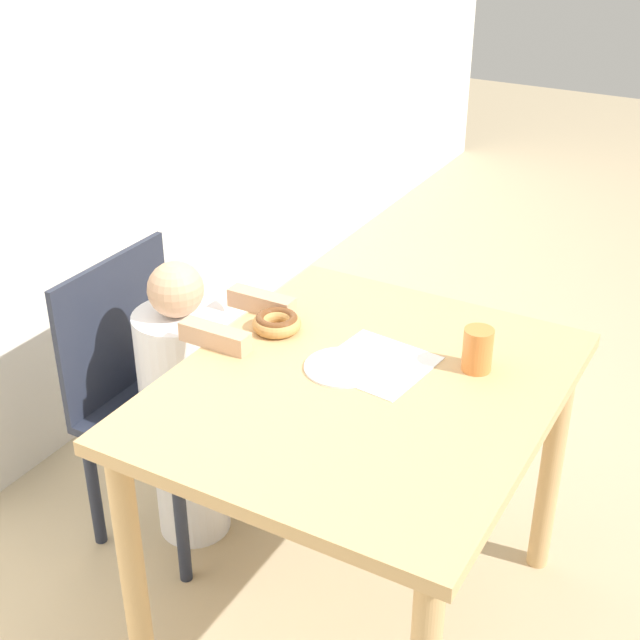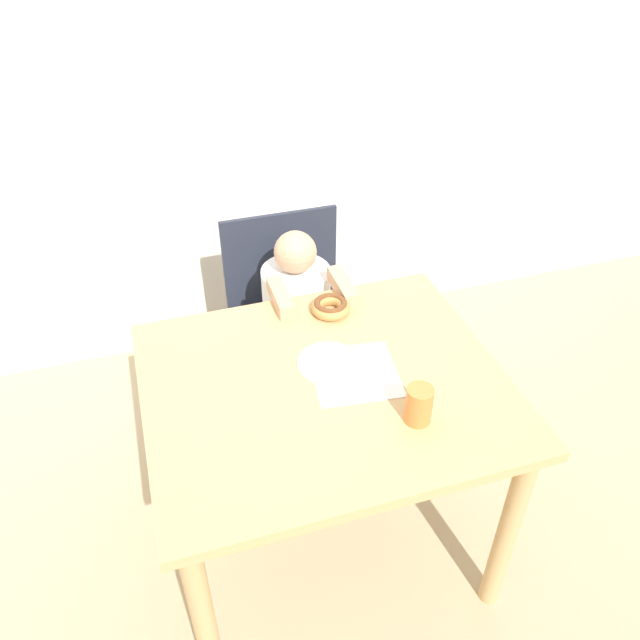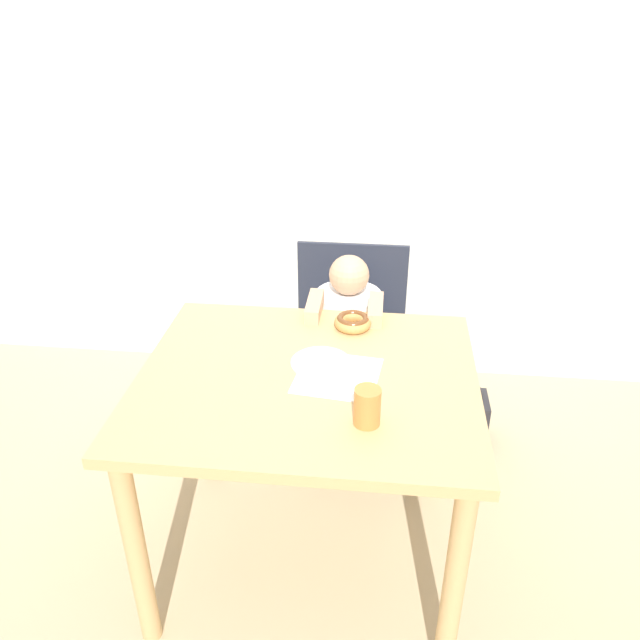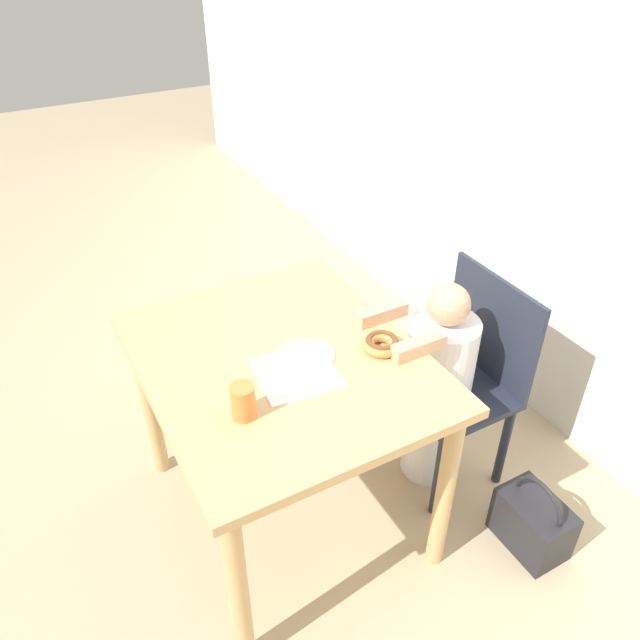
{
  "view_description": "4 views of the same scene",
  "coord_description": "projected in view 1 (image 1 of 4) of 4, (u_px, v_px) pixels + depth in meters",
  "views": [
    {
      "loc": [
        -1.57,
        -0.77,
        1.86
      ],
      "look_at": [
        0.02,
        0.13,
        0.87
      ],
      "focal_mm": 50.0,
      "sensor_mm": 36.0,
      "label": 1
    },
    {
      "loc": [
        -0.4,
        -1.21,
        1.95
      ],
      "look_at": [
        0.02,
        0.13,
        0.87
      ],
      "focal_mm": 35.0,
      "sensor_mm": 36.0,
      "label": 2
    },
    {
      "loc": [
        0.21,
        -1.53,
        1.78
      ],
      "look_at": [
        0.02,
        0.13,
        0.87
      ],
      "focal_mm": 35.0,
      "sensor_mm": 36.0,
      "label": 3
    },
    {
      "loc": [
        1.42,
        -0.64,
        1.99
      ],
      "look_at": [
        0.02,
        0.13,
        0.87
      ],
      "focal_mm": 35.0,
      "sensor_mm": 36.0,
      "label": 4
    }
  ],
  "objects": [
    {
      "name": "handbag",
      "position": [
        250.0,
        409.0,
        3.1
      ],
      "size": [
        0.26,
        0.17,
        0.32
      ],
      "color": "#232328",
      "rests_on": "ground_plane"
    },
    {
      "name": "child_figure",
      "position": [
        187.0,
        407.0,
        2.53
      ],
      "size": [
        0.26,
        0.42,
        0.89
      ],
      "color": "white",
      "rests_on": "ground_plane"
    },
    {
      "name": "chair",
      "position": [
        155.0,
        394.0,
        2.58
      ],
      "size": [
        0.46,
        0.38,
        0.84
      ],
      "color": "#232838",
      "rests_on": "ground_plane"
    },
    {
      "name": "donut",
      "position": [
        277.0,
        322.0,
        2.27
      ],
      "size": [
        0.13,
        0.13,
        0.04
      ],
      "color": "tan",
      "rests_on": "dining_table"
    },
    {
      "name": "dining_table",
      "position": [
        362.0,
        423.0,
        2.12
      ],
      "size": [
        1.01,
        0.85,
        0.75
      ],
      "color": "tan",
      "rests_on": "ground_plane"
    },
    {
      "name": "ground_plane",
      "position": [
        356.0,
        616.0,
        2.42
      ],
      "size": [
        12.0,
        12.0,
        0.0
      ],
      "primitive_type": "plane",
      "color": "tan"
    },
    {
      "name": "plate",
      "position": [
        342.0,
        367.0,
        2.12
      ],
      "size": [
        0.18,
        0.18,
        0.01
      ],
      "color": "white",
      "rests_on": "dining_table"
    },
    {
      "name": "napkin",
      "position": [
        377.0,
        364.0,
        2.14
      ],
      "size": [
        0.27,
        0.27,
        0.0
      ],
      "color": "white",
      "rests_on": "dining_table"
    },
    {
      "name": "cup",
      "position": [
        478.0,
        350.0,
        2.09
      ],
      "size": [
        0.07,
        0.07,
        0.11
      ],
      "color": "orange",
      "rests_on": "dining_table"
    }
  ]
}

